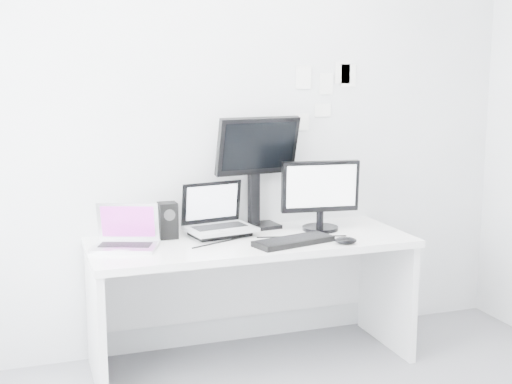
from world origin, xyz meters
The scene contains 15 objects.
back_wall centered at (0.00, 1.60, 1.35)m, with size 3.60×3.60×0.00m, color silver.
desk centered at (0.00, 1.25, 0.36)m, with size 1.80×0.70×0.73m, color white.
macbook centered at (-0.70, 1.25, 0.85)m, with size 0.33×0.25×0.25m, color #BDBDC2.
speaker centered at (-0.44, 1.43, 0.83)m, with size 0.10×0.10×0.20m, color black.
dell_laptop centered at (-0.14, 1.38, 0.88)m, with size 0.37×0.29×0.31m, color #B1B4B9.
rear_monitor centered at (0.11, 1.50, 1.07)m, with size 0.50×0.18×0.69m, color black.
samsung_monitor centered at (0.46, 1.33, 0.94)m, with size 0.47×0.21×0.43m, color black.
keyboard centered at (0.18, 1.07, 0.75)m, with size 0.45×0.16×0.03m, color black.
mouse centered at (0.45, 0.98, 0.75)m, with size 0.12×0.08×0.04m, color black.
wall_note_0 centered at (0.45, 1.59, 1.62)m, with size 0.10×0.00×0.14m, color white.
wall_note_1 centered at (0.60, 1.59, 1.58)m, with size 0.09×0.00×0.13m, color white.
wall_note_2 centered at (0.75, 1.59, 1.63)m, with size 0.10×0.00×0.14m, color white.
wall_note_3 centered at (0.58, 1.59, 1.42)m, with size 0.11×0.00×0.08m, color white.
wall_note_4 centered at (0.71, 1.59, 1.65)m, with size 0.10×0.00×0.13m, color white.
wall_note_5 centered at (0.44, 1.59, 1.35)m, with size 0.09×0.00×0.10m, color white.
Camera 1 is at (-1.20, -2.30, 1.66)m, focal length 48.31 mm.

